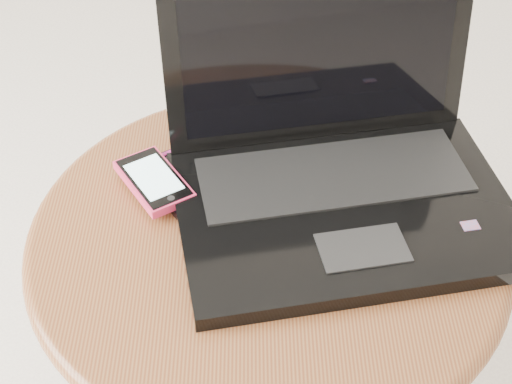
{
  "coord_description": "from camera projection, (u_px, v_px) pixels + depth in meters",
  "views": [
    {
      "loc": [
        0.03,
        -0.57,
        1.1
      ],
      "look_at": [
        0.03,
        0.07,
        0.51
      ],
      "focal_mm": 54.94,
      "sensor_mm": 36.0,
      "label": 1
    }
  ],
  "objects": [
    {
      "name": "laptop",
      "position": [
        337.0,
        163.0,
        0.93
      ],
      "size": [
        0.44,
        0.37,
        0.26
      ],
      "color": "black",
      "rests_on": "table"
    },
    {
      "name": "phone_pink",
      "position": [
        154.0,
        181.0,
        0.95
      ],
      "size": [
        0.11,
        0.12,
        0.01
      ],
      "color": "#D92C58",
      "rests_on": "phone_black"
    },
    {
      "name": "phone_black",
      "position": [
        176.0,
        183.0,
        0.97
      ],
      "size": [
        0.11,
        0.13,
        0.01
      ],
      "color": "black",
      "rests_on": "table"
    },
    {
      "name": "table",
      "position": [
        267.0,
        284.0,
        0.98
      ],
      "size": [
        0.57,
        0.57,
        0.45
      ],
      "color": "#4C2613",
      "rests_on": "ground"
    }
  ]
}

